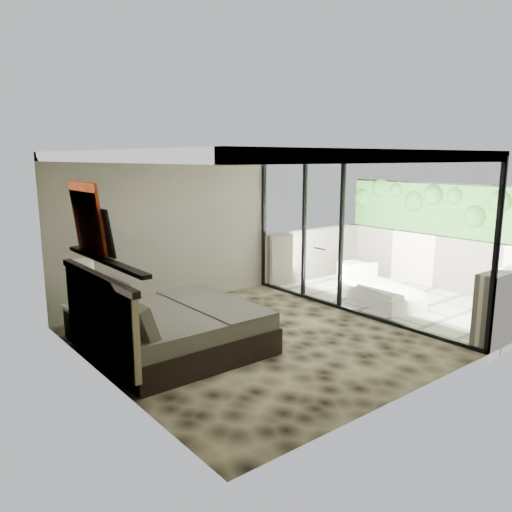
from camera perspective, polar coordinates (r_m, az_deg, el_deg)
floor at (r=7.64m, az=-0.36°, el=-9.62°), size 5.00×5.00×0.00m
ceiling at (r=7.15m, az=-0.39°, el=11.78°), size 4.50×5.00×0.02m
back_wall at (r=9.32m, az=-9.91°, el=2.91°), size 4.50×0.02×2.80m
left_wall at (r=6.16m, az=-16.96°, el=-1.63°), size 0.02×5.00×2.80m
glass_wall at (r=8.82m, az=11.19°, el=2.39°), size 0.08×5.00×2.80m
terrace_slab at (r=10.30m, az=16.32°, el=-4.92°), size 3.00×5.00×0.12m
parapet_far at (r=11.26m, az=20.46°, el=-0.61°), size 0.30×5.00×1.10m
foliage_hedge at (r=11.10m, az=20.84°, el=4.95°), size 0.36×4.60×1.10m
picture_ledge at (r=6.25m, az=-16.85°, el=-0.50°), size 0.12×2.20×0.05m
bed at (r=7.18m, az=-9.80°, el=-8.12°), size 2.24×2.16×1.24m
nightstand at (r=8.10m, az=-19.03°, el=-7.17°), size 0.61×0.61×0.50m
table_lamp at (r=7.97m, az=-19.28°, el=-2.22°), size 0.37×0.37×0.68m
abstract_canvas at (r=6.61m, az=-18.74°, el=4.17°), size 0.13×0.90×0.90m
framed_print at (r=6.33m, az=-17.11°, el=2.61°), size 0.11×0.50×0.60m
ottoman at (r=11.15m, az=10.93°, el=-1.88°), size 0.53×0.53×0.47m
lounger at (r=9.78m, az=14.06°, el=-4.10°), size 1.16×1.72×0.62m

